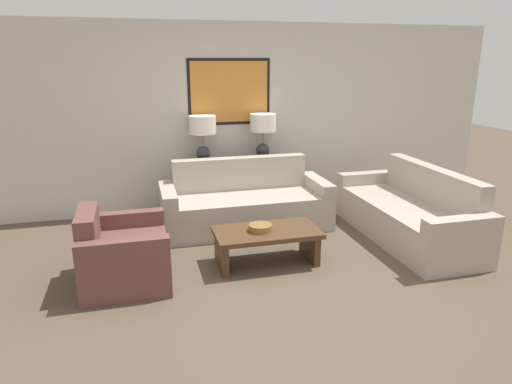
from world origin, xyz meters
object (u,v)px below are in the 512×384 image
at_px(armchair_near_back_wall, 122,255).
at_px(table_lamp_right, 263,129).
at_px(coffee_table, 267,239).
at_px(table_lamp_left, 203,131).
at_px(couch_by_side, 409,215).
at_px(console_table, 234,186).
at_px(decorative_bowl, 260,228).
at_px(couch_by_back_wall, 245,205).

bearing_deg(armchair_near_back_wall, table_lamp_right, 43.80).
xyz_separation_m(coffee_table, armchair_near_back_wall, (-1.50, -0.05, -0.00)).
relative_size(table_lamp_right, coffee_table, 0.58).
xyz_separation_m(table_lamp_left, coffee_table, (0.39, -1.84, -0.91)).
bearing_deg(couch_by_side, coffee_table, -172.07).
xyz_separation_m(console_table, coffee_table, (-0.04, -1.84, -0.10)).
bearing_deg(couch_by_side, console_table, 139.72).
distance_m(table_lamp_right, armchair_near_back_wall, 2.88).
bearing_deg(armchair_near_back_wall, couch_by_side, 5.22).
xyz_separation_m(console_table, table_lamp_right, (0.43, 0.00, 0.82)).
bearing_deg(decorative_bowl, table_lamp_right, 73.58).
height_order(console_table, couch_by_back_wall, couch_by_back_wall).
relative_size(decorative_bowl, armchair_near_back_wall, 0.26).
xyz_separation_m(coffee_table, decorative_bowl, (-0.07, -0.00, 0.14)).
height_order(couch_by_side, decorative_bowl, couch_by_side).
distance_m(table_lamp_left, coffee_table, 2.09).
distance_m(console_table, table_lamp_left, 0.92).
relative_size(table_lamp_left, table_lamp_right, 1.00).
bearing_deg(table_lamp_right, coffee_table, -104.35).
xyz_separation_m(console_table, couch_by_back_wall, (0.00, -0.68, -0.08)).
xyz_separation_m(table_lamp_left, decorative_bowl, (0.32, -1.85, -0.78)).
bearing_deg(table_lamp_right, couch_by_side, -47.78).
distance_m(couch_by_back_wall, couch_by_side, 2.07).
bearing_deg(coffee_table, armchair_near_back_wall, -178.25).
xyz_separation_m(table_lamp_right, coffee_table, (-0.47, -1.84, -0.91)).
bearing_deg(table_lamp_right, decorative_bowl, -106.42).
bearing_deg(table_lamp_right, table_lamp_left, 180.00).
relative_size(table_lamp_right, armchair_near_back_wall, 0.69).
height_order(console_table, decorative_bowl, console_table).
height_order(table_lamp_left, couch_by_side, table_lamp_left).
xyz_separation_m(couch_by_back_wall, couch_by_side, (1.86, -0.90, 0.00)).
distance_m(table_lamp_right, couch_by_back_wall, 1.21).
bearing_deg(couch_by_back_wall, couch_by_side, -25.73).
relative_size(table_lamp_right, decorative_bowl, 2.63).
xyz_separation_m(table_lamp_right, armchair_near_back_wall, (-1.97, -1.89, -0.91)).
relative_size(coffee_table, armchair_near_back_wall, 1.20).
relative_size(couch_by_back_wall, coffee_table, 1.92).
xyz_separation_m(couch_by_side, decorative_bowl, (-1.98, -0.27, 0.12)).
xyz_separation_m(couch_by_side, coffee_table, (-1.90, -0.27, -0.02)).
bearing_deg(table_lamp_right, console_table, 180.00).
height_order(decorative_bowl, armchair_near_back_wall, armchair_near_back_wall).
distance_m(table_lamp_right, couch_by_side, 2.31).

